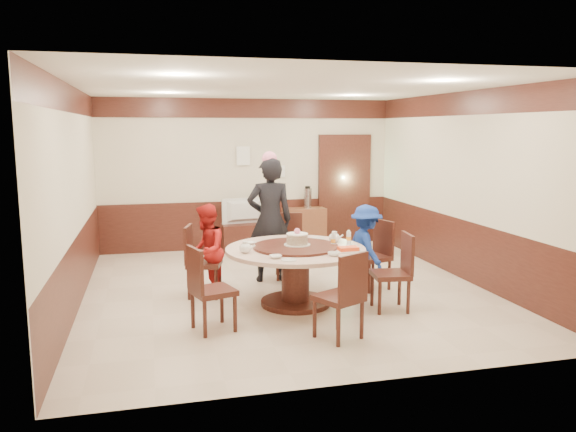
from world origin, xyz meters
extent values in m
plane|color=beige|center=(0.00, 0.00, 0.00)|extent=(6.00, 6.00, 0.00)
plane|color=white|center=(0.00, 0.00, 2.80)|extent=(6.00, 6.00, 0.00)
cube|color=beige|center=(0.00, 3.00, 1.40)|extent=(5.50, 0.04, 2.80)
cube|color=beige|center=(0.00, -3.00, 1.40)|extent=(5.50, 0.04, 2.80)
cube|color=beige|center=(-2.75, 0.00, 1.40)|extent=(0.04, 6.00, 2.80)
cube|color=beige|center=(2.75, 0.00, 1.40)|extent=(0.04, 6.00, 2.80)
cube|color=#3D1913|center=(0.00, 0.00, 0.45)|extent=(5.50, 6.00, 0.90)
cube|color=#3D1913|center=(0.00, 0.00, 2.62)|extent=(5.50, 6.00, 0.35)
cube|color=#3D1913|center=(1.90, 2.95, 1.05)|extent=(1.05, 0.08, 2.18)
cube|color=#8DDA9D|center=(1.90, 2.97, 1.05)|extent=(0.88, 0.02, 2.05)
cylinder|color=#3D1913|center=(-0.04, -0.66, 0.03)|extent=(0.89, 0.89, 0.06)
cylinder|color=#3D1913|center=(-0.04, -0.66, 0.35)|extent=(0.36, 0.36, 0.65)
cylinder|color=#D2AB99|center=(-0.04, -0.66, 0.72)|extent=(1.79, 1.79, 0.05)
cylinder|color=#3D1913|center=(-0.04, -0.66, 0.77)|extent=(1.09, 1.09, 0.03)
cube|color=#3D1913|center=(1.20, -0.21, 0.45)|extent=(0.55, 0.55, 0.06)
cube|color=#3D1913|center=(1.40, -0.15, 0.72)|extent=(0.16, 0.41, 0.50)
cube|color=#3D1913|center=(1.20, -0.21, 0.21)|extent=(0.36, 0.36, 0.42)
cube|color=#3D1913|center=(0.21, 0.65, 0.45)|extent=(0.52, 0.52, 0.06)
cube|color=#3D1913|center=(0.25, 0.85, 0.72)|extent=(0.42, 0.12, 0.50)
cube|color=#3D1913|center=(0.21, 0.65, 0.21)|extent=(0.36, 0.36, 0.42)
cube|color=#3D1913|center=(-1.14, -0.01, 0.45)|extent=(0.54, 0.54, 0.06)
cube|color=#3D1913|center=(-1.34, 0.05, 0.72)|extent=(0.15, 0.42, 0.50)
cube|color=#3D1913|center=(-1.14, -0.01, 0.21)|extent=(0.36, 0.36, 0.42)
cube|color=#3D1913|center=(-1.16, -1.34, 0.45)|extent=(0.55, 0.55, 0.06)
cube|color=#3D1913|center=(-1.37, -1.40, 0.72)|extent=(0.16, 0.41, 0.50)
cube|color=#3D1913|center=(-1.16, -1.34, 0.21)|extent=(0.36, 0.36, 0.42)
cube|color=#3D1913|center=(0.12, -1.91, 0.45)|extent=(0.59, 0.59, 0.06)
cube|color=#3D1913|center=(0.21, -2.10, 0.72)|extent=(0.39, 0.22, 0.50)
cube|color=#3D1913|center=(0.12, -1.91, 0.21)|extent=(0.36, 0.36, 0.42)
cube|color=#3D1913|center=(1.06, -1.15, 0.45)|extent=(0.49, 0.49, 0.06)
cube|color=#3D1913|center=(1.27, -1.18, 0.72)|extent=(0.10, 0.42, 0.50)
cube|color=#3D1913|center=(1.06, -1.15, 0.21)|extent=(0.36, 0.36, 0.42)
imported|color=black|center=(-0.11, 0.56, 0.92)|extent=(0.70, 0.49, 1.84)
imported|color=#B01917|center=(-1.11, -0.03, 0.63)|extent=(0.59, 0.70, 1.26)
imported|color=navy|center=(1.07, -0.32, 0.61)|extent=(0.50, 0.81, 1.22)
cylinder|color=white|center=(-0.01, -0.64, 0.79)|extent=(0.34, 0.34, 0.01)
cylinder|color=gray|center=(-0.01, -0.64, 0.85)|extent=(0.27, 0.27, 0.12)
cylinder|color=white|center=(-0.01, -0.64, 0.92)|extent=(0.27, 0.27, 0.01)
sphere|color=pink|center=(-0.01, -0.64, 0.96)|extent=(0.08, 0.08, 0.08)
ellipsoid|color=white|center=(-0.71, -0.80, 0.81)|extent=(0.17, 0.15, 0.13)
ellipsoid|color=white|center=(0.56, -0.44, 0.81)|extent=(0.17, 0.15, 0.13)
imported|color=white|center=(-0.56, -0.32, 0.77)|extent=(0.14, 0.14, 0.03)
imported|color=white|center=(0.29, -1.22, 0.77)|extent=(0.15, 0.15, 0.05)
imported|color=white|center=(-0.41, -1.17, 0.77)|extent=(0.14, 0.14, 0.04)
imported|color=white|center=(0.64, -0.84, 0.77)|extent=(0.13, 0.13, 0.04)
cylinder|color=white|center=(-0.29, -1.31, 0.76)|extent=(0.18, 0.18, 0.01)
cylinder|color=white|center=(0.41, -0.16, 0.76)|extent=(0.18, 0.18, 0.01)
cube|color=white|center=(0.54, -1.05, 0.76)|extent=(0.30, 0.20, 0.02)
cube|color=#EB471A|center=(0.54, -1.05, 0.79)|extent=(0.24, 0.15, 0.04)
cylinder|color=white|center=(0.47, -0.67, 0.83)|extent=(0.06, 0.06, 0.16)
cylinder|color=white|center=(0.71, -0.58, 0.83)|extent=(0.06, 0.06, 0.16)
cube|color=#3D1913|center=(-0.12, 2.75, 0.25)|extent=(0.85, 0.45, 0.50)
imported|color=gray|center=(-0.12, 2.75, 0.74)|extent=(0.83, 0.23, 0.47)
cube|color=brown|center=(1.03, 2.78, 0.38)|extent=(0.80, 0.40, 0.75)
cylinder|color=silver|center=(1.10, 2.78, 0.94)|extent=(0.15, 0.15, 0.38)
cube|color=white|center=(-0.10, 2.96, 1.75)|extent=(0.25, 0.00, 0.35)
cube|color=white|center=(0.55, 2.96, 1.45)|extent=(0.30, 0.00, 0.22)
camera|label=1|loc=(-1.81, -7.44, 2.26)|focal=35.00mm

